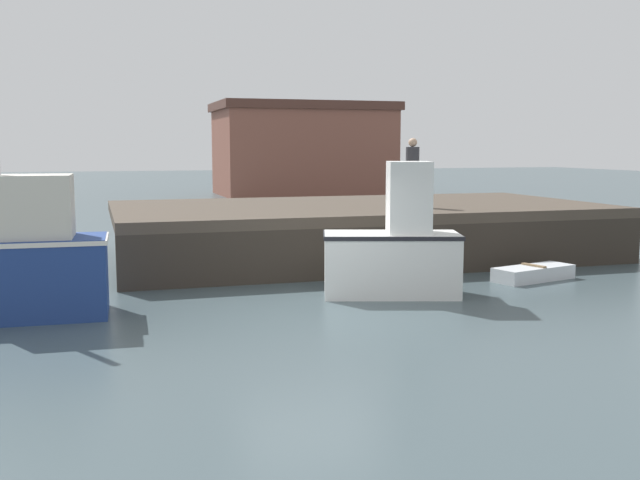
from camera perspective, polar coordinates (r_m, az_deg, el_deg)
ground at (r=13.19m, az=-0.79°, el=-5.83°), size 120.00×160.00×0.10m
pier at (r=19.33m, az=3.34°, el=1.94°), size 12.70×6.55×1.40m
fishing_boat_near_left at (r=13.64m, az=-23.16°, el=-1.47°), size 3.56×1.51×4.26m
fishing_boat_near_right at (r=14.60m, az=5.78°, el=-0.68°), size 2.90×1.90×2.64m
rowboat at (r=16.99m, az=16.10°, el=-2.47°), size 2.05×1.19×0.35m
dockworker at (r=18.86m, az=7.12°, el=5.18°), size 0.34×0.34×1.73m
warehouse at (r=45.91m, az=-1.33°, el=7.05°), size 10.64×6.73×5.57m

